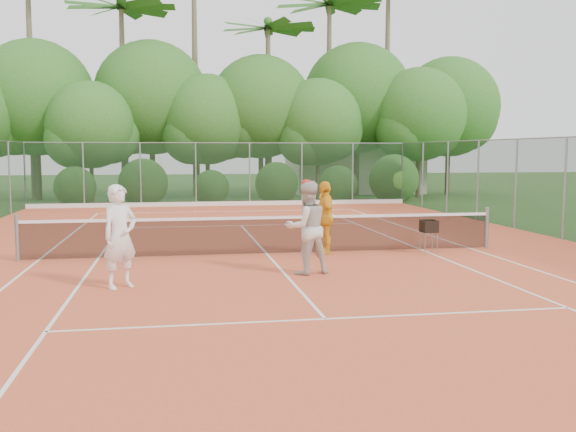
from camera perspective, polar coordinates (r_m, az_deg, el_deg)
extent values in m
plane|color=#284D1B|center=(16.19, -1.88, -3.48)|extent=(120.00, 120.00, 0.00)
cube|color=#D45631|center=(16.19, -1.89, -3.44)|extent=(18.00, 36.00, 0.02)
cube|color=beige|center=(41.39, 5.82, 4.18)|extent=(8.00, 5.00, 3.00)
cylinder|color=gray|center=(16.37, -22.93, -1.81)|extent=(0.10, 0.10, 1.10)
cylinder|color=gray|center=(17.92, 17.25, -1.00)|extent=(0.10, 0.10, 1.10)
cube|color=black|center=(16.12, -1.89, -1.80)|extent=(11.87, 0.03, 0.86)
cube|color=white|center=(16.06, -1.90, -0.15)|extent=(11.87, 0.04, 0.07)
imported|color=white|center=(12.47, -14.71, -1.78)|extent=(0.85, 0.81, 1.96)
imported|color=beige|center=(13.46, 1.66, -1.04)|extent=(1.10, 0.95, 1.96)
ellipsoid|color=red|center=(13.38, 1.67, 2.96)|extent=(0.22, 0.22, 0.14)
imported|color=gold|center=(16.22, 3.30, -0.12)|extent=(0.48, 1.09, 1.84)
cylinder|color=gray|center=(16.48, 12.07, -2.43)|extent=(0.02, 0.02, 0.54)
cylinder|color=gray|center=(16.91, 12.69, -2.24)|extent=(0.02, 0.02, 0.54)
cube|color=black|center=(16.64, 12.42, -0.89)|extent=(0.37, 0.37, 0.31)
sphere|color=#ABC52D|center=(26.84, -10.65, 0.20)|extent=(0.07, 0.07, 0.07)
sphere|color=yellow|center=(27.82, -8.32, 0.43)|extent=(0.07, 0.07, 0.07)
sphere|color=#BCDD33|center=(25.47, 3.50, 0.00)|extent=(0.07, 0.07, 0.07)
cube|color=white|center=(27.92, -5.31, 0.42)|extent=(11.03, 0.06, 0.01)
cube|color=white|center=(16.35, -21.32, -3.69)|extent=(0.06, 23.77, 0.01)
cube|color=white|center=(17.79, 15.91, -2.79)|extent=(0.06, 23.77, 0.01)
cube|color=white|center=(16.14, -16.52, -3.66)|extent=(0.06, 23.77, 0.01)
cube|color=white|center=(17.24, 11.79, -2.96)|extent=(0.06, 23.77, 0.01)
cube|color=white|center=(22.48, -4.18, -0.85)|extent=(8.23, 0.06, 0.01)
cube|color=white|center=(10.02, 3.33, -9.12)|extent=(8.23, 0.06, 0.01)
cube|color=white|center=(16.18, -1.89, -3.40)|extent=(0.06, 12.80, 0.01)
cube|color=#19381E|center=(30.92, -5.81, 3.71)|extent=(18.00, 0.02, 3.00)
cylinder|color=gray|center=(31.57, -22.35, 3.35)|extent=(0.07, 0.07, 3.00)
cylinder|color=gray|center=(32.82, 10.10, 3.77)|extent=(0.07, 0.07, 3.00)
cylinder|color=gray|center=(31.57, -22.35, 3.35)|extent=(0.07, 0.07, 3.00)
cylinder|color=gray|center=(32.82, 10.10, 3.77)|extent=(0.07, 0.07, 3.00)
cylinder|color=brown|center=(37.04, -21.33, 4.73)|extent=(0.30, 0.30, 4.40)
sphere|color=#2F6020|center=(37.15, -21.52, 9.75)|extent=(6.16, 6.16, 6.16)
cylinder|color=brown|center=(34.60, -17.06, 3.83)|extent=(0.22, 0.22, 3.20)
sphere|color=#2F6020|center=(34.61, -17.18, 7.75)|extent=(4.48, 4.48, 4.48)
cylinder|color=brown|center=(36.85, -11.96, 5.07)|extent=(0.31, 0.31, 4.50)
sphere|color=#2F6020|center=(36.97, -12.07, 10.24)|extent=(6.30, 6.30, 6.30)
cylinder|color=brown|center=(35.38, -7.15, 4.32)|extent=(0.24, 0.24, 3.50)
sphere|color=#2F6020|center=(35.41, -7.21, 8.51)|extent=(4.90, 4.90, 4.90)
cylinder|color=brown|center=(36.14, -2.42, 4.86)|extent=(0.28, 0.28, 4.10)
sphere|color=#2F6020|center=(36.22, -2.45, 9.66)|extent=(5.74, 5.74, 5.74)
cylinder|color=brown|center=(35.49, 2.65, 4.28)|extent=(0.23, 0.23, 3.40)
sphere|color=#2F6020|center=(35.51, 2.67, 8.34)|extent=(4.76, 4.76, 4.76)
cylinder|color=brown|center=(38.84, 6.13, 5.30)|extent=(0.32, 0.32, 4.65)
sphere|color=#2F6020|center=(38.97, 6.18, 10.36)|extent=(6.51, 6.51, 6.51)
cylinder|color=brown|center=(37.63, 11.50, 4.56)|extent=(0.26, 0.26, 3.80)
sphere|color=#2F6020|center=(37.68, 11.59, 8.83)|extent=(5.32, 5.32, 5.32)
cylinder|color=brown|center=(40.06, 14.01, 4.89)|extent=(0.29, 0.29, 4.25)
sphere|color=#2F6020|center=(40.15, 14.12, 9.38)|extent=(5.95, 5.95, 5.95)
cone|color=brown|center=(38.81, -21.86, 11.10)|extent=(0.44, 0.44, 13.00)
cone|color=brown|center=(37.04, -14.42, 10.05)|extent=(0.44, 0.44, 11.00)
cone|color=brown|center=(39.15, -8.27, 12.87)|extent=(0.44, 0.44, 15.00)
cone|color=brown|center=(36.78, -1.77, 9.48)|extent=(0.44, 0.44, 10.00)
sphere|color=#2F6020|center=(37.41, -1.79, 16.91)|extent=(0.50, 0.50, 0.50)
cone|color=brown|center=(39.57, 3.65, 10.65)|extent=(0.44, 0.44, 12.00)
cone|color=brown|center=(41.72, 8.79, 11.72)|extent=(0.44, 0.44, 14.00)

